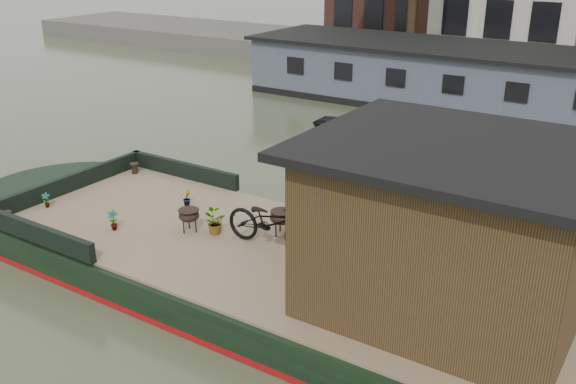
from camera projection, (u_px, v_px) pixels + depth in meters
The scene contains 18 objects.
ground at pixel (313, 299), 10.61m from camera, with size 120.00×120.00×0.00m, color #374028.
houseboat_hull at pixel (248, 264), 11.19m from camera, with size 14.01×4.02×0.60m.
houseboat_deck at pixel (313, 266), 10.38m from camera, with size 11.80×3.80×0.05m, color #81684F.
bow_bulwark at pixel (98, 191), 12.89m from camera, with size 3.00×4.00×0.35m.
cabin at pixel (451, 227), 8.81m from camera, with size 4.00×3.50×2.42m.
bicycle at pixel (271, 222), 10.80m from camera, with size 0.61×1.74×0.92m, color black.
potted_plant_a at pixel (113, 220), 11.53m from camera, with size 0.20×0.14×0.39m, color #964E2B.
potted_plant_b at pixel (187, 198), 12.61m from camera, with size 0.17×0.14×0.32m, color maroon.
potted_plant_c at pixel (214, 222), 11.38m from camera, with size 0.39×0.34×0.44m, color brown.
potted_plant_d at pixel (372, 218), 11.50m from camera, with size 0.28×0.28×0.50m, color maroon.
potted_plant_e at pixel (46, 200), 12.52m from camera, with size 0.16×0.11×0.30m, color brown.
brazier_front at pixel (282, 223), 11.35m from camera, with size 0.42×0.42×0.46m, color black, non-canonical shape.
brazier_rear at pixel (189, 221), 11.47m from camera, with size 0.40×0.40×0.43m, color black, non-canonical shape.
bollard_port at pixel (135, 168), 14.36m from camera, with size 0.21×0.21×0.23m, color black.
bollard_stbd at pixel (7, 217), 11.86m from camera, with size 0.20×0.20×0.22m, color black.
dinghy at pixel (364, 123), 19.48m from camera, with size 2.23×3.12×0.65m, color black.
far_houseboat at pixel (532, 88), 21.14m from camera, with size 20.40×4.40×2.11m.
quay at pixel (570, 71), 26.39m from camera, with size 60.00×6.00×0.90m, color #47443F.
Camera 1 is at (4.70, -7.93, 5.57)m, focal length 40.00 mm.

